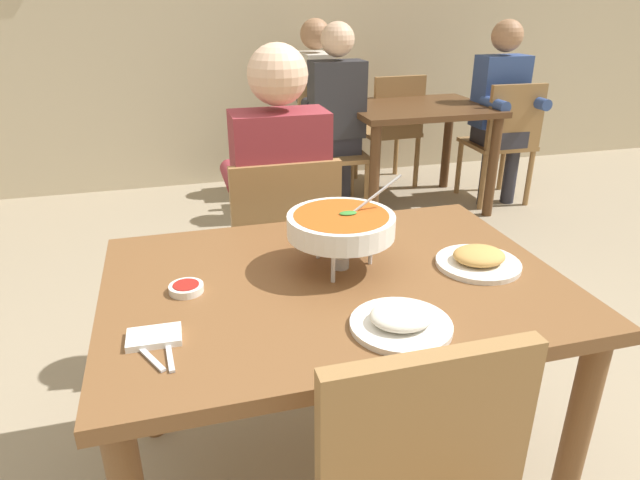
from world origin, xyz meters
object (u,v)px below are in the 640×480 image
Objects in this scene: sauce_dish at (186,288)px; patron_bg_left at (335,110)px; patron_bg_middle at (320,97)px; chair_bg_corner at (392,125)px; curry_bowl at (341,226)px; chair_bg_right at (505,137)px; dining_table_main at (334,312)px; rice_plate at (401,321)px; diner_main at (279,192)px; chair_bg_left at (330,142)px; chair_diner_main at (282,249)px; patron_bg_right at (502,103)px; appetizer_plate at (479,260)px; dining_table_far at (417,124)px; chair_bg_middle at (322,126)px.

patron_bg_left reaches higher than sauce_dish.
chair_bg_corner is at bearing -4.50° from patron_bg_middle.
curry_bowl is 2.92m from chair_bg_right.
rice_plate is (0.08, -0.28, 0.13)m from dining_table_main.
diner_main is 1.46× the size of chair_bg_left.
curry_bowl reaches higher than chair_bg_left.
curry_bowl is at bearing -106.48° from patron_bg_left.
diner_main is at bearing 94.22° from rice_plate.
chair_diner_main is at bearing -109.34° from patron_bg_middle.
appetizer_plate is at bearing -123.49° from patron_bg_right.
dining_table_main is 5.15× the size of rice_plate.
dining_table_main is 2.45m from patron_bg_left.
patron_bg_left is at bearing 73.12° from dining_table_main.
diner_main is at bearing -129.94° from dining_table_far.
dining_table_far is at bearing -91.54° from chair_bg_corner.
dining_table_far is (1.32, 1.61, 0.10)m from chair_diner_main.
dining_table_main is 0.94× the size of patron_bg_right.
chair_bg_middle is 1.00× the size of chair_bg_right.
dining_table_main is 0.44m from appetizer_plate.
chair_bg_left is (1.10, 2.39, -0.25)m from sauce_dish.
chair_bg_left is 0.25m from patron_bg_left.
patron_bg_left reaches higher than chair_bg_middle.
curry_bowl is 0.41m from appetizer_plate.
chair_diner_main is 1.00× the size of chair_bg_middle.
chair_bg_corner is (1.30, 2.76, -0.37)m from curry_bowl.
diner_main is 5.46× the size of rice_plate.
curry_bowl is 0.37× the size of chair_bg_left.
curry_bowl reaches higher than dining_table_main.
dining_table_main is 1.37× the size of chair_bg_corner.
chair_bg_corner is (1.34, 2.09, 0.00)m from chair_diner_main.
chair_diner_main reaches higher than appetizer_plate.
dining_table_far is 0.76× the size of patron_bg_left.
chair_diner_main and chair_bg_middle have the same top height.
patron_bg_middle reaches higher than chair_diner_main.
dining_table_main is 1.24× the size of dining_table_far.
dining_table_main is 3.12m from chair_bg_corner.
diner_main reaches higher than sauce_dish.
diner_main is 1.82m from chair_bg_left.
patron_bg_left is at bearing -96.21° from chair_bg_middle.
chair_bg_right is 1.00× the size of chair_bg_corner.
sauce_dish is 2.64m from chair_bg_left.
patron_bg_right reaches higher than rice_plate.
curry_bowl is (0.03, 0.06, 0.24)m from dining_table_main.
patron_bg_right reaches higher than chair_bg_corner.
chair_bg_left is at bearing -96.16° from patron_bg_middle.
curry_bowl is at bearing 58.87° from dining_table_main.
chair_diner_main is at bearing 118.62° from appetizer_plate.
dining_table_far is at bearing 50.06° from diner_main.
chair_diner_main is at bearing -122.56° from chair_bg_corner.
curry_bowl is at bearing -105.78° from chair_bg_left.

